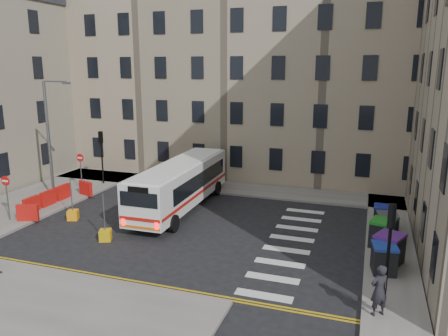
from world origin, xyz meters
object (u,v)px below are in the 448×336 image
Objects in this scene: wheelie_bin_b at (389,249)px; bollard_chevron at (105,235)px; wheelie_bin_d at (387,225)px; bollard_yellow at (73,215)px; streetlamp at (49,139)px; wheelie_bin_e at (382,216)px; bus at (181,183)px; wheelie_bin_c at (382,233)px; pedestrian at (379,290)px; wheelie_bin_a at (384,258)px.

bollard_chevron is at bearing -149.67° from wheelie_bin_b.
wheelie_bin_d is 18.22m from bollard_yellow.
streetlamp reaches higher than bollard_chevron.
wheelie_bin_e is at bearing 3.89° from streetlamp.
streetlamp is at bearing -174.04° from bus.
wheelie_bin_e is (0.05, 2.93, -0.07)m from wheelie_bin_c.
bus is 18.56× the size of bollard_chevron.
bus reaches higher than wheelie_bin_e.
wheelie_bin_d is at bearing 19.45° from bollard_chevron.
wheelie_bin_b is at bearing -67.81° from wheelie_bin_c.
bollard_chevron is at bearing -30.07° from bollard_yellow.
pedestrian reaches higher than wheelie_bin_d.
bus is 8.44× the size of wheelie_bin_a.
pedestrian is at bearing -12.78° from bollard_chevron.
wheelie_bin_b is (0.23, 1.00, 0.07)m from wheelie_bin_a.
bollard_chevron is (-14.03, -0.57, -0.51)m from wheelie_bin_a.
wheelie_bin_c is at bearing -109.01° from wheelie_bin_d.
wheelie_bin_c is 2.48× the size of bollard_yellow.
streetlamp is at bearing -169.67° from wheelie_bin_c.
bus is 18.56× the size of bollard_yellow.
bus is 6.87m from bollard_yellow.
bollard_chevron is at bearing -154.76° from wheelie_bin_e.
wheelie_bin_c reaches higher than wheelie_bin_d.
bus is at bearing -178.22° from wheelie_bin_e.
pedestrian is 18.32m from bollard_yellow.
bus reaches higher than wheelie_bin_b.
bollard_yellow is 1.00× the size of bollard_chevron.
wheelie_bin_a reaches higher than bollard_chevron.
bus reaches higher than bollard_chevron.
bollard_yellow is at bearing 166.19° from wheelie_bin_a.
wheelie_bin_c reaches higher than wheelie_bin_a.
wheelie_bin_c is 1.13× the size of wheelie_bin_d.
wheelie_bin_d is 2.19× the size of bollard_chevron.
pedestrian is 14.16m from bollard_chevron.
wheelie_bin_a is (21.61, -4.53, -3.53)m from streetlamp.
bus is at bearing 166.79° from wheelie_bin_d.
wheelie_bin_a is 17.85m from bollard_yellow.
bus reaches higher than wheelie_bin_a.
bus is 6.58m from bollard_chevron.
wheelie_bin_e is at bearing 25.10° from bollard_chevron.
bus is at bearing 6.91° from streetlamp.
wheelie_bin_a is at bearing -74.68° from wheelie_bin_c.
bus is 7.48× the size of wheelie_bin_c.
bus is 12.65m from wheelie_bin_c.
pedestrian is at bearing -38.47° from bus.
bollard_chevron is at bearing -168.41° from wheelie_bin_d.
streetlamp is 22.39m from wheelie_bin_b.
streetlamp is at bearing -165.14° from wheelie_bin_b.
bus is 5.63× the size of pedestrian.
wheelie_bin_b is (12.64, -4.64, -0.86)m from bus.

